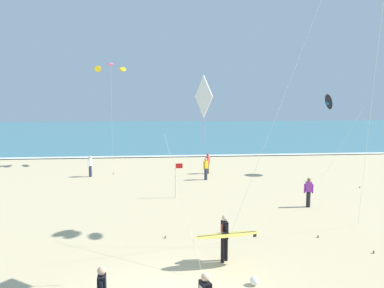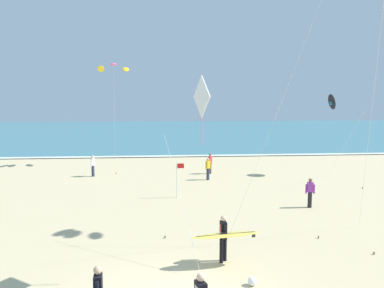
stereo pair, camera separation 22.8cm
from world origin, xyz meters
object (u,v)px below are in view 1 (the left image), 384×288
object	(u,v)px
bystander_purple_top	(309,192)
bystander_red_top	(208,163)
kite_diamond_ivory_mid	(202,102)
bystander_yellow_top	(206,169)
kite_delta_charcoal_distant	(330,102)
lifeguard_flag	(176,177)
bystander_white_top	(90,166)
beach_ball	(254,281)
surfer_third	(226,235)
kite_arc_rose_far	(110,68)

from	to	relation	value
bystander_purple_top	bystander_red_top	size ratio (longest dim) A/B	1.00
kite_diamond_ivory_mid	bystander_yellow_top	size ratio (longest dim) A/B	4.09
bystander_purple_top	kite_delta_charcoal_distant	bearing A→B (deg)	59.76
bystander_yellow_top	lifeguard_flag	distance (m)	5.38
bystander_red_top	bystander_yellow_top	size ratio (longest dim) A/B	1.00
bystander_white_top	bystander_red_top	distance (m)	8.91
beach_ball	lifeguard_flag	bearing A→B (deg)	99.61
bystander_yellow_top	lifeguard_flag	xyz separation A→B (m)	(-2.38, -4.80, 0.45)
surfer_third	bystander_purple_top	world-z (taller)	surfer_third
bystander_red_top	beach_ball	distance (m)	17.91
kite_diamond_ivory_mid	bystander_purple_top	bearing A→B (deg)	48.52
surfer_third	kite_arc_rose_far	size ratio (longest dim) A/B	0.27
surfer_third	kite_delta_charcoal_distant	xyz separation A→B (m)	(10.77, 15.24, 4.52)
bystander_yellow_top	bystander_red_top	bearing A→B (deg)	78.84
kite_diamond_ivory_mid	kite_delta_charcoal_distant	bearing A→B (deg)	54.12
kite_diamond_ivory_mid	surfer_third	bearing A→B (deg)	45.68
surfer_third	beach_ball	xyz separation A→B (m)	(0.61, -1.64, -0.91)
bystander_red_top	bystander_purple_top	bearing A→B (deg)	-66.76
bystander_purple_top	lifeguard_flag	xyz separation A→B (m)	(-6.96, 2.62, 0.45)
lifeguard_flag	beach_ball	world-z (taller)	lifeguard_flag
kite_delta_charcoal_distant	bystander_white_top	distance (m)	18.71
kite_diamond_ivory_mid	bystander_purple_top	xyz separation A→B (m)	(6.70, 7.58, -4.87)
kite_arc_rose_far	bystander_yellow_top	bearing A→B (deg)	-43.74
kite_delta_charcoal_distant	bystander_purple_top	bearing A→B (deg)	-120.24
bystander_yellow_top	lifeguard_flag	size ratio (longest dim) A/B	0.76
kite_diamond_ivory_mid	kite_arc_rose_far	world-z (taller)	kite_arc_rose_far
surfer_third	kite_diamond_ivory_mid	distance (m)	4.83
bystander_white_top	bystander_yellow_top	xyz separation A→B (m)	(8.46, -1.91, 0.00)
bystander_yellow_top	surfer_third	bearing A→B (deg)	-94.70
kite_delta_charcoal_distant	bystander_yellow_top	bearing A→B (deg)	-172.72
surfer_third	bystander_purple_top	size ratio (longest dim) A/B	1.52
bystander_red_top	bystander_white_top	bearing A→B (deg)	-177.96
bystander_yellow_top	lifeguard_flag	bearing A→B (deg)	-116.37
bystander_yellow_top	beach_ball	xyz separation A→B (m)	(-0.54, -15.65, -0.67)
surfer_third	bystander_white_top	xyz separation A→B (m)	(-7.31, 15.92, -0.23)
surfer_third	bystander_red_top	xyz separation A→B (m)	(1.59, 16.24, -0.23)
kite_arc_rose_far	lifeguard_flag	bearing A→B (deg)	-67.12
bystander_purple_top	beach_ball	xyz separation A→B (m)	(-5.12, -8.23, -0.67)
kite_diamond_ivory_mid	lifeguard_flag	distance (m)	11.11
bystander_yellow_top	beach_ball	bearing A→B (deg)	-91.98
kite_diamond_ivory_mid	beach_ball	bearing A→B (deg)	-22.51
kite_delta_charcoal_distant	lifeguard_flag	size ratio (longest dim) A/B	2.94
kite_arc_rose_far	bystander_purple_top	distance (m)	20.29
bystander_white_top	lifeguard_flag	size ratio (longest dim) A/B	0.76
kite_diamond_ivory_mid	lifeguard_flag	world-z (taller)	kite_diamond_ivory_mid
bystander_purple_top	surfer_third	bearing A→B (deg)	-131.03
bystander_purple_top	bystander_yellow_top	size ratio (longest dim) A/B	1.00
surfer_third	bystander_red_top	distance (m)	16.31
lifeguard_flag	surfer_third	bearing A→B (deg)	-82.41
kite_delta_charcoal_distant	bystander_white_top	xyz separation A→B (m)	(-18.09, 0.68, -4.75)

